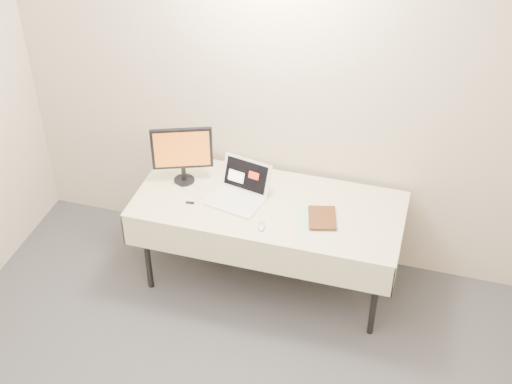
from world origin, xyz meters
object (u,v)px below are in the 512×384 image
(table, at_px, (268,210))
(monitor, at_px, (182,151))
(laptop, at_px, (240,191))
(book, at_px, (309,205))

(table, height_order, monitor, monitor)
(table, distance_m, monitor, 0.73)
(monitor, bearing_deg, laptop, -31.04)
(monitor, bearing_deg, table, -28.66)
(table, bearing_deg, book, -16.78)
(monitor, xyz_separation_m, book, (0.96, -0.18, -0.13))
(laptop, height_order, monitor, monitor)
(table, relative_size, monitor, 4.22)
(laptop, height_order, book, book)
(laptop, bearing_deg, table, 9.33)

